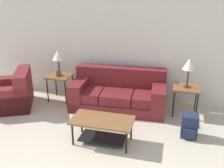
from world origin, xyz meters
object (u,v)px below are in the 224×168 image
object	(u,v)px
coffee_table	(102,125)
table_lamp_right	(189,65)
side_table_right	(186,90)
table_lamp_left	(58,56)
backpack	(189,126)
side_table_left	(60,78)
armchair	(11,94)
couch	(118,94)

from	to	relation	value
coffee_table	table_lamp_right	size ratio (longest dim) A/B	1.73
side_table_right	table_lamp_left	distance (m)	2.79
coffee_table	table_lamp_left	bearing A→B (deg)	135.52
backpack	side_table_left	bearing A→B (deg)	163.27
armchair	table_lamp_right	bearing A→B (deg)	9.44
couch	side_table_right	xyz separation A→B (m)	(1.37, 0.04, 0.23)
armchair	table_lamp_left	size ratio (longest dim) A/B	2.17
table_lamp_left	backpack	size ratio (longest dim) A/B	1.40
side_table_right	table_lamp_right	distance (m)	0.52
table_lamp_right	backpack	world-z (taller)	table_lamp_right
table_lamp_left	table_lamp_right	distance (m)	2.74
side_table_left	backpack	distance (m)	2.96
side_table_left	table_lamp_right	world-z (taller)	table_lamp_right
couch	armchair	distance (m)	2.31
side_table_right	backpack	distance (m)	0.91
table_lamp_right	side_table_right	bearing A→B (deg)	-135.00
side_table_left	couch	bearing A→B (deg)	-1.53
table_lamp_right	side_table_left	bearing A→B (deg)	-180.00
table_lamp_left	table_lamp_right	size ratio (longest dim) A/B	1.00
armchair	backpack	bearing A→B (deg)	-3.79
coffee_table	side_table_right	bearing A→B (deg)	46.51
side_table_left	coffee_table	bearing A→B (deg)	-44.48
coffee_table	backpack	world-z (taller)	coffee_table
couch	backpack	size ratio (longest dim) A/B	4.84
armchair	side_table_left	size ratio (longest dim) A/B	2.14
coffee_table	side_table_right	size ratio (longest dim) A/B	1.71
armchair	table_lamp_left	world-z (taller)	table_lamp_left
couch	table_lamp_left	distance (m)	1.56
table_lamp_right	backpack	distance (m)	1.19
coffee_table	table_lamp_left	size ratio (longest dim) A/B	1.73
couch	table_lamp_right	world-z (taller)	table_lamp_right
couch	table_lamp_left	xyz separation A→B (m)	(-1.37, 0.04, 0.75)
backpack	couch	bearing A→B (deg)	150.77
table_lamp_left	backpack	bearing A→B (deg)	-16.73
couch	armchair	xyz separation A→B (m)	(-2.24, -0.56, -0.01)
couch	table_lamp_right	distance (m)	1.56
table_lamp_right	armchair	bearing A→B (deg)	-170.56
coffee_table	side_table_right	distance (m)	1.93
table_lamp_left	couch	bearing A→B (deg)	-1.53
couch	armchair	world-z (taller)	couch
table_lamp_left	backpack	distance (m)	3.06
armchair	side_table_right	bearing A→B (deg)	9.44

